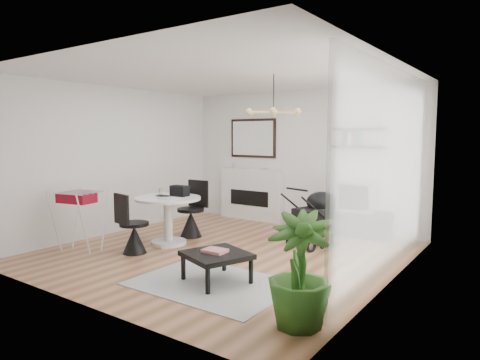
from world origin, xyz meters
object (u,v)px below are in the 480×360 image
Objects in this scene: coffee_table at (217,256)px; tv_console at (355,223)px; crt_tv at (358,196)px; potted_plant at (299,270)px; stroller at (316,220)px; drying_rack at (80,219)px; fireplace at (251,188)px; dining_table at (168,213)px.

tv_console is at bearing 81.38° from coffee_table.
crt_tv is 0.56× the size of potted_plant.
stroller reaches higher than coffee_table.
drying_rack is 1.05× the size of coffee_table.
tv_console is (2.36, -0.15, -0.45)m from fireplace.
drying_rack is (-0.83, -1.10, -0.02)m from dining_table.
potted_plant is (3.21, -1.52, 0.03)m from dining_table.
coffee_table is 0.83× the size of potted_plant.
drying_rack is at bearing 174.01° from potted_plant.
coffee_table is (-0.24, -2.32, -0.09)m from stroller.
tv_console is 3.43m from coffee_table.
dining_table is at bearing 42.01° from drying_rack.
drying_rack reaches higher than tv_console.
coffee_table is at bearing -98.62° from tv_console.
fireplace reaches higher than drying_rack.
potted_plant is at bearing -77.27° from tv_console.
crt_tv is 3.38m from dining_table.
crt_tv is 0.68× the size of coffee_table.
stroller is (-0.33, -1.07, -0.30)m from crt_tv.
potted_plant is (0.88, -3.91, 0.32)m from tv_console.
dining_table is (-2.38, -2.39, -0.21)m from crt_tv.
stroller is at bearing -104.54° from tv_console.
drying_rack is at bearing -178.02° from coffee_table.
coffee_table is at bearing -99.46° from crt_tv.
stroller is at bearing 84.18° from coffee_table.
coffee_table is (1.81, -1.00, -0.19)m from dining_table.
tv_console is 1.29× the size of drying_rack.
stroller is (-0.28, -1.07, 0.20)m from tv_console.
fireplace reaches higher than stroller.
fireplace is at bearing 176.37° from crt_tv.
crt_tv reaches higher than drying_rack.
coffee_table is at bearing -62.48° from fireplace.
drying_rack is 4.07m from potted_plant.
tv_console is 1.12m from stroller.
crt_tv is 4.74m from drying_rack.
dining_table is at bearing -130.05° from stroller.
fireplace reaches higher than coffee_table.
dining_table is 3.55m from potted_plant.
potted_plant is (0.83, -3.91, -0.18)m from crt_tv.
coffee_table is (-0.57, -3.39, -0.40)m from crt_tv.
drying_rack is 0.87× the size of potted_plant.
tv_console is at bearing 45.74° from dining_table.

